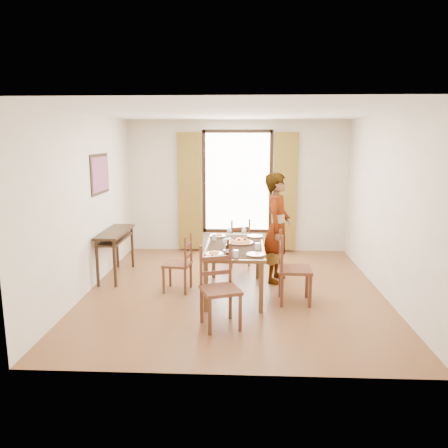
{
  "coord_description": "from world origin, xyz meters",
  "views": [
    {
      "loc": [
        0.14,
        -6.49,
        2.32
      ],
      "look_at": [
        -0.17,
        0.25,
        1.0
      ],
      "focal_mm": 35.0,
      "sensor_mm": 36.0,
      "label": 1
    }
  ],
  "objects_px": {
    "console_table": "(115,237)",
    "dining_table": "(235,250)",
    "pasta_platter": "(240,240)",
    "man": "(277,228)"
  },
  "relations": [
    {
      "from": "dining_table",
      "to": "pasta_platter",
      "type": "xyz_separation_m",
      "value": [
        0.08,
        0.1,
        0.12
      ]
    },
    {
      "from": "console_table",
      "to": "pasta_platter",
      "type": "distance_m",
      "value": 2.21
    },
    {
      "from": "dining_table",
      "to": "man",
      "type": "distance_m",
      "value": 0.95
    },
    {
      "from": "man",
      "to": "pasta_platter",
      "type": "height_order",
      "value": "man"
    },
    {
      "from": "dining_table",
      "to": "pasta_platter",
      "type": "relative_size",
      "value": 4.05
    },
    {
      "from": "dining_table",
      "to": "man",
      "type": "bearing_deg",
      "value": 42.77
    },
    {
      "from": "man",
      "to": "dining_table",
      "type": "bearing_deg",
      "value": 148.93
    },
    {
      "from": "console_table",
      "to": "dining_table",
      "type": "relative_size",
      "value": 0.74
    },
    {
      "from": "console_table",
      "to": "man",
      "type": "distance_m",
      "value": 2.73
    },
    {
      "from": "console_table",
      "to": "man",
      "type": "relative_size",
      "value": 0.67
    }
  ]
}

